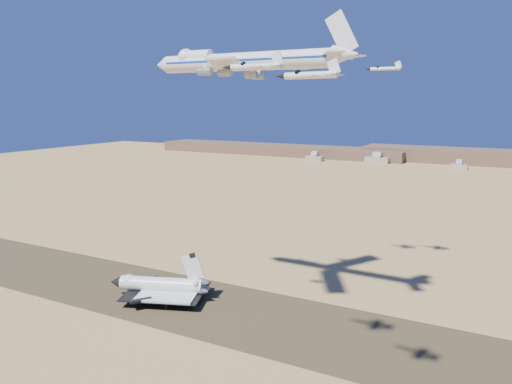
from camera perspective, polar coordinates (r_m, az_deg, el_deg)
The scene contains 13 objects.
ground at distance 202.78m, azimuth -5.60°, elevation -12.88°, with size 1200.00×1200.00×0.00m, color tan.
runway at distance 202.77m, azimuth -5.60°, elevation -12.87°, with size 600.00×50.00×0.06m, color #483C24.
ridgeline at distance 686.47m, azimuth 24.80°, elevation 3.41°, with size 960.00×90.00×18.00m.
hangars at distance 659.01m, azimuth 13.21°, elevation 3.60°, with size 200.50×29.50×30.00m.
shuttle at distance 210.37m, azimuth -10.83°, elevation -10.52°, with size 42.11×34.40×20.48m.
carrier_747 at distance 179.94m, azimuth -2.09°, elevation 14.66°, with size 79.42×61.67×19.81m.
crew_a at distance 203.31m, azimuth -10.16°, elevation -12.66°, with size 0.61×0.40×1.68m, color #CD3E0C.
crew_b at distance 205.67m, azimuth -10.75°, elevation -12.39°, with size 0.85×0.49×1.75m, color #CD3E0C.
crew_c at distance 201.20m, azimuth -10.25°, elevation -12.92°, with size 0.98×0.50×1.68m, color #CD3E0C.
chase_jet_a at distance 122.25m, azimuth -0.21°, elevation 14.17°, with size 16.51×8.77×4.11m.
chase_jet_b at distance 103.55m, azimuth 6.10°, elevation 13.15°, with size 15.40×8.68×3.87m.
chase_jet_c at distance 218.42m, azimuth 9.38°, elevation 14.87°, with size 14.63×7.97×3.65m.
chase_jet_d at distance 222.20m, azimuth 14.46°, elevation 13.50°, with size 15.59×8.35×3.88m.
Camera 1 is at (104.54, -154.20, 80.08)m, focal length 35.00 mm.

